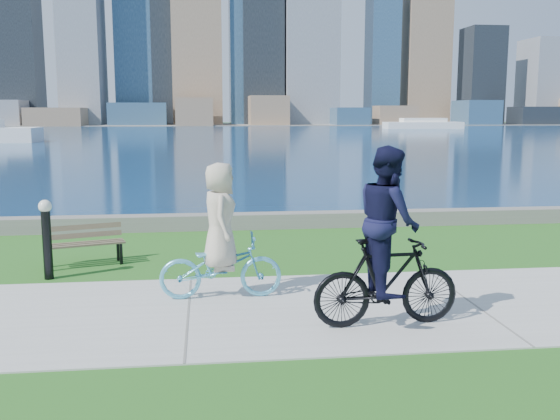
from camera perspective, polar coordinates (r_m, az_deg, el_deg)
The scene contains 11 objects.
ground at distance 8.65m, azimuth -8.39°, elevation -9.38°, with size 320.00×320.00×0.00m, color #1E5716.
concrete_path at distance 8.65m, azimuth -8.39°, elevation -9.32°, with size 80.00×3.50×0.02m, color #A7A8A2.
seawall at distance 14.63m, azimuth -7.80°, elevation -1.10°, with size 90.00×0.50×0.35m, color slate.
bay_water at distance 80.26m, azimuth -7.11°, elevation 6.94°, with size 320.00×131.00×0.01m, color navy.
far_shore at distance 138.24m, azimuth -7.04°, elevation 7.78°, with size 320.00×30.00×0.12m, color gray.
city_skyline at distance 139.64m, azimuth -8.91°, elevation 17.39°, with size 175.42×22.72×76.00m.
ferry_far at distance 106.49m, azimuth 12.94°, elevation 7.65°, with size 12.80×3.66×1.74m.
park_bench at distance 11.65m, azimuth -17.47°, elevation -2.73°, with size 1.45×0.86×0.71m.
bollard_lamp at distance 10.80m, azimuth -20.56°, elevation -2.07°, with size 0.21×0.21×1.31m.
cyclist_woman at distance 9.08m, azimuth -5.47°, elevation -3.51°, with size 0.64×1.78×1.98m.
cyclist_man at distance 7.92m, azimuth 9.78°, elevation -3.78°, with size 0.74×1.91×2.29m.
Camera 1 is at (0.26, -8.21, 2.71)m, focal length 40.00 mm.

